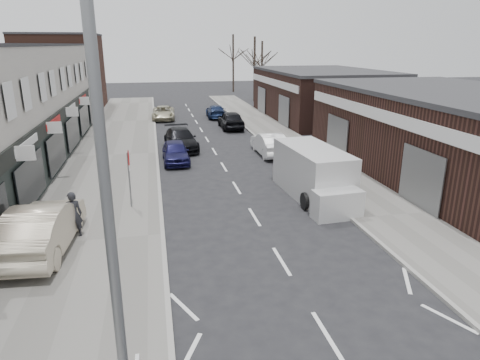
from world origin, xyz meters
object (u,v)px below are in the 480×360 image
parked_car_left_c (163,113)px  parked_car_right_a (270,144)px  street_lamp (122,228)px  sedan_on_pavement (42,227)px  parked_car_right_b (231,120)px  parked_car_left_b (181,139)px  white_van (314,174)px  pedestrian (73,214)px  parked_car_right_c (216,111)px  warning_sign (129,162)px  parked_car_left_a (176,152)px

parked_car_left_c → parked_car_right_a: (6.50, -15.64, 0.09)m
street_lamp → sedan_on_pavement: 10.40m
parked_car_left_c → parked_car_right_b: parked_car_right_b is taller
street_lamp → sedan_on_pavement: street_lamp is taller
parked_car_right_a → parked_car_left_b: bearing=-26.3°
sedan_on_pavement → parked_car_left_b: bearing=-107.2°
street_lamp → parked_car_right_b: size_ratio=1.75×
parked_car_right_b → street_lamp: bearing=77.2°
white_van → pedestrian: white_van is taller
parked_car_left_b → parked_car_right_a: 6.33m
parked_car_right_c → parked_car_right_b: bearing=96.8°
warning_sign → sedan_on_pavement: size_ratio=0.52×
parked_car_left_b → parked_car_left_c: size_ratio=1.06×
parked_car_left_a → parked_car_right_b: bearing=62.0°
street_lamp → parked_car_left_b: street_lamp is taller
white_van → parked_car_right_b: 18.07m
white_van → sedan_on_pavement: bearing=-166.0°
sedan_on_pavement → parked_car_left_b: sedan_on_pavement is taller
white_van → pedestrian: (-10.56, -2.75, -0.11)m
parked_car_right_b → parked_car_left_b: bearing=55.2°
parked_car_right_b → parked_car_right_c: size_ratio=1.05×
parked_car_left_c → parked_car_right_b: (5.64, -6.01, 0.13)m
parked_car_left_c → street_lamp: bearing=-89.6°
sedan_on_pavement → pedestrian: pedestrian is taller
white_van → parked_car_right_a: bearing=85.4°
sedan_on_pavement → parked_car_left_c: bearing=-96.0°
street_lamp → parked_car_right_a: bearing=69.3°
warning_sign → white_van: warning_sign is taller
white_van → parked_car_right_c: 24.14m
pedestrian → parked_car_left_a: pedestrian is taller
sedan_on_pavement → pedestrian: 1.30m
parked_car_right_a → parked_car_right_c: bearing=-85.9°
white_van → warning_sign: bearing=175.9°
parked_car_left_c → warning_sign: bearing=-92.3°
street_lamp → parked_car_left_b: size_ratio=1.62×
white_van → parked_car_left_c: size_ratio=1.34×
street_lamp → parked_car_right_c: (6.73, 36.89, -3.99)m
sedan_on_pavement → parked_car_right_b: sedan_on_pavement is taller
street_lamp → white_van: size_ratio=1.29×
pedestrian → parked_car_left_a: 11.30m
pedestrian → parked_car_left_b: size_ratio=0.36×
parked_car_left_c → parked_car_right_a: bearing=-64.6°
warning_sign → sedan_on_pavement: bearing=-127.9°
pedestrian → parked_car_right_b: size_ratio=0.39×
parked_car_right_c → warning_sign: bearing=75.7°
street_lamp → pedestrian: (-2.64, 10.04, -3.61)m
parked_car_right_b → sedan_on_pavement: bearing=64.1°
parked_car_right_a → parked_car_right_c: (-1.30, 15.69, -0.11)m
parked_car_right_c → parked_car_right_a: bearing=97.4°
pedestrian → parked_car_right_b: bearing=-128.8°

